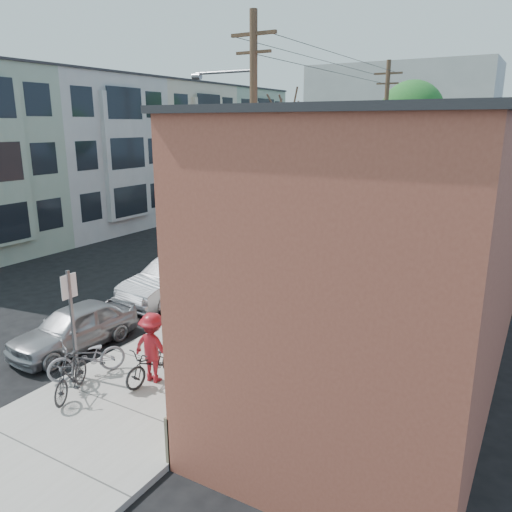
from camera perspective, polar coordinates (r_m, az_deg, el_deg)
The scene contains 27 objects.
ground at distance 17.53m, azimuth -15.79°, elevation -6.86°, with size 120.00×120.00×0.00m, color black.
sidewalk at distance 24.26m, azimuth 10.63°, elevation -0.29°, with size 4.50×58.00×0.15m, color #A5A199.
cafe_building at distance 16.67m, azimuth 19.46°, elevation 3.57°, with size 6.60×20.20×6.61m.
apartment_row at distance 34.67m, azimuth -13.48°, elevation 11.51°, with size 6.30×32.00×9.00m.
end_cap_building at distance 54.93m, azimuth 16.01°, elevation 14.05°, with size 18.00×8.00×12.00m, color #B5B6B1.
sign_post at distance 13.05m, azimuth -20.31°, elevation -6.27°, with size 0.07×0.45×2.80m.
parking_meter_near at distance 15.80m, azimuth -10.01°, elevation -5.13°, with size 0.14×0.14×1.24m.
parking_meter_far at distance 21.93m, azimuth 2.95°, elevation 0.78°, with size 0.14×0.14×1.24m.
utility_pole_near at distance 18.80m, azimuth -0.43°, elevation 12.10°, with size 3.57×0.28×10.00m.
utility_pole_far at distance 34.14m, azimuth 14.41°, elevation 12.83°, with size 1.80×0.28×10.00m.
tree_bare at distance 20.05m, azimuth 2.60°, elevation 5.50°, with size 0.24×0.24×5.81m.
tree_leafy_mid at distance 28.77m, azimuth 11.97°, elevation 13.15°, with size 3.83×3.83×7.37m.
tree_leafy_far at distance 39.21m, azimuth 17.36°, elevation 15.34°, with size 4.58×4.58×9.20m.
patio_chair_a at distance 12.50m, azimuth -2.29°, elevation -12.48°, with size 0.50×0.50×0.88m, color #0F3824, non-canonical shape.
patio_chair_b at distance 12.00m, azimuth -3.36°, elevation -13.76°, with size 0.50×0.50×0.88m, color #0F3824, non-canonical shape.
patron_grey at distance 14.96m, azimuth 4.69°, elevation -5.85°, with size 0.65×0.43×1.79m, color gray.
patron_green at distance 12.46m, azimuth -2.01°, elevation -10.82°, with size 0.76×0.59×1.56m, color #2D723B.
cyclist at distance 12.66m, azimuth -11.67°, elevation -10.18°, with size 1.15×0.66×1.77m, color maroon.
cyclist_bike at distance 12.84m, azimuth -11.57°, elevation -11.88°, with size 0.62×1.77×0.93m, color black.
parked_bike_a at distance 12.72m, azimuth -20.42°, elevation -12.70°, with size 0.46×1.64×0.99m, color black.
parked_bike_b at distance 13.45m, azimuth -18.76°, elevation -10.94°, with size 0.67×1.92×1.01m, color slate.
car_0 at distance 15.43m, azimuth -20.04°, elevation -7.66°, with size 1.54×3.82×1.30m, color #98999F.
car_1 at distance 18.64m, azimuth -8.90°, elevation -2.55°, with size 1.68×4.83×1.59m, color #B3B5BC.
car_2 at distance 22.80m, azimuth -0.12°, elevation 0.63°, with size 1.97×4.85×1.41m, color black.
car_3 at distance 27.90m, azimuth 5.25°, elevation 3.40°, with size 2.60×5.64×1.57m, color #A9AAB1.
car_4 at distance 33.11m, azimuth 10.11°, elevation 4.87°, with size 1.43×4.11×1.35m, color #A5AAAC.
bus at distance 40.87m, azimuth 9.75°, elevation 8.07°, with size 2.68×11.44×3.19m, color white.
Camera 1 is at (11.97, -11.12, 6.35)m, focal length 35.00 mm.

